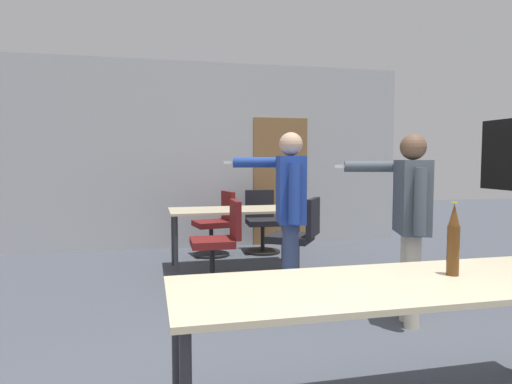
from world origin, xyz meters
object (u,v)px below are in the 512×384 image
office_chair_near_pushed (297,242)px  office_chair_far_left (216,226)px  office_chair_side_rolled (219,245)px  person_far_watching (410,211)px  person_left_plaid (289,202)px  office_chair_far_right (262,223)px  beer_bottle (453,241)px

office_chair_near_pushed → office_chair_far_left: office_chair_near_pushed is taller
office_chair_side_rolled → person_far_watching: bearing=-137.8°
person_left_plaid → office_chair_far_right: person_left_plaid is taller
office_chair_near_pushed → office_chair_far_right: (0.02, 1.72, -0.03)m
office_chair_near_pushed → beer_bottle: beer_bottle is taller
office_chair_far_left → person_far_watching: bearing=-169.8°
person_far_watching → beer_bottle: person_far_watching is taller
office_chair_near_pushed → beer_bottle: bearing=-146.9°
person_far_watching → office_chair_far_left: person_far_watching is taller
beer_bottle → office_chair_side_rolled: bearing=107.3°
person_far_watching → person_left_plaid: person_left_plaid is taller
office_chair_near_pushed → office_chair_side_rolled: size_ratio=1.02×
person_left_plaid → person_far_watching: bearing=-120.0°
person_far_watching → office_chair_side_rolled: (-1.37, 1.55, -0.52)m
office_chair_far_right → person_far_watching: bearing=101.7°
office_chair_far_left → office_chair_far_right: size_ratio=1.00×
person_left_plaid → office_chair_side_rolled: 1.14m
person_far_watching → office_chair_far_right: bearing=26.2°
person_far_watching → office_chair_far_right: (-0.47, 3.20, -0.54)m
office_chair_near_pushed → office_chair_far_left: (-0.68, 1.63, -0.02)m
office_chair_side_rolled → person_left_plaid: bearing=-146.6°
person_left_plaid → office_chair_far_left: 2.49m
person_far_watching → office_chair_near_pushed: person_far_watching is taller
office_chair_near_pushed → office_chair_far_left: bearing=56.1°
person_far_watching → office_chair_near_pushed: (-0.49, 1.48, -0.51)m
person_far_watching → office_chair_side_rolled: bearing=59.1°
office_chair_far_left → office_chair_side_rolled: (-0.19, -1.56, 0.01)m
person_left_plaid → office_chair_far_left: bearing=18.7°
office_chair_side_rolled → beer_bottle: size_ratio=2.34×
person_far_watching → person_left_plaid: 1.09m
person_left_plaid → beer_bottle: size_ratio=4.09×
person_far_watching → office_chair_far_left: size_ratio=1.73×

